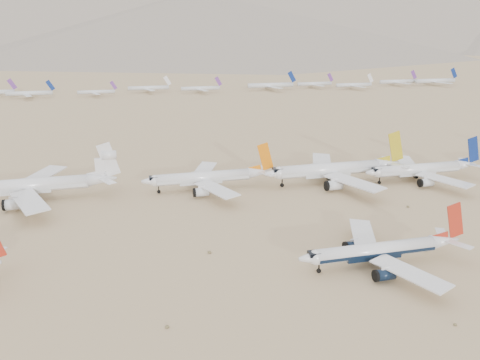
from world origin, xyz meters
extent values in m
plane|color=#9A7B59|center=(0.00, 0.00, 0.00)|extent=(7000.00, 7000.00, 0.00)
cylinder|color=silver|center=(7.58, -2.00, 4.22)|extent=(31.07, 3.67, 3.67)
cube|color=black|center=(7.58, -2.00, 3.76)|extent=(30.45, 3.73, 0.83)
sphere|color=silver|center=(-7.95, -2.00, 4.22)|extent=(3.67, 3.67, 3.67)
cube|color=black|center=(-8.51, -2.00, 5.23)|extent=(2.57, 2.39, 0.92)
cone|color=silver|center=(26.79, -2.00, 4.50)|extent=(7.77, 3.67, 3.67)
cube|color=silver|center=(9.98, -12.90, 3.58)|extent=(12.00, 18.91, 0.57)
cube|color=silver|center=(28.30, -5.57, 4.96)|extent=(4.93, 6.45, 0.22)
cylinder|color=black|center=(5.86, -9.64, 1.92)|extent=(4.32, 2.64, 2.64)
cube|color=silver|center=(9.98, 8.90, 3.58)|extent=(12.00, 18.91, 0.57)
cube|color=silver|center=(28.30, 1.57, 4.96)|extent=(4.93, 6.45, 0.22)
cylinder|color=black|center=(5.86, 5.64, 1.92)|extent=(4.32, 2.64, 2.64)
cube|color=#A82515|center=(28.95, -2.00, 9.86)|extent=(5.89, 0.29, 9.70)
cylinder|color=black|center=(-7.04, -2.00, 0.55)|extent=(1.10, 0.46, 1.10)
cylinder|color=black|center=(8.88, -4.57, 0.77)|extent=(1.54, 0.92, 1.54)
cylinder|color=black|center=(8.88, 0.57, 0.77)|extent=(1.54, 0.92, 1.54)
cylinder|color=silver|center=(57.25, 54.66, 4.72)|extent=(33.86, 4.10, 4.10)
cube|color=silver|center=(57.25, 54.66, 4.21)|extent=(33.19, 4.17, 0.92)
sphere|color=silver|center=(40.32, 54.66, 4.72)|extent=(4.10, 4.10, 4.10)
cube|color=black|center=(39.70, 54.66, 5.85)|extent=(2.87, 2.67, 1.03)
cone|color=silver|center=(78.18, 54.66, 5.03)|extent=(8.47, 4.10, 4.10)
cube|color=silver|center=(59.87, 42.73, 4.00)|extent=(13.08, 20.61, 0.64)
cube|color=silver|center=(79.83, 50.76, 5.54)|extent=(5.38, 7.03, 0.25)
cylinder|color=silver|center=(55.37, 46.29, 2.15)|extent=(4.70, 2.96, 2.96)
cube|color=silver|center=(59.87, 66.59, 4.00)|extent=(13.08, 20.61, 0.64)
cube|color=silver|center=(79.83, 58.57, 5.54)|extent=(5.38, 7.03, 0.25)
cylinder|color=silver|center=(55.37, 63.04, 2.15)|extent=(4.70, 2.96, 2.96)
cube|color=navy|center=(80.53, 54.66, 10.89)|extent=(6.42, 0.33, 10.58)
cylinder|color=black|center=(41.35, 54.66, 0.62)|extent=(1.23, 0.51, 1.23)
cylinder|color=black|center=(58.66, 51.79, 0.86)|extent=(1.72, 1.03, 1.72)
cylinder|color=black|center=(58.66, 57.54, 0.86)|extent=(1.72, 1.03, 1.72)
cylinder|color=silver|center=(23.36, 60.17, 5.46)|extent=(39.09, 4.75, 4.75)
cube|color=silver|center=(23.36, 60.17, 4.87)|extent=(38.31, 4.82, 1.07)
sphere|color=silver|center=(3.81, 60.17, 5.46)|extent=(4.75, 4.75, 4.75)
cube|color=black|center=(3.10, 60.17, 6.77)|extent=(3.33, 3.09, 1.19)
cone|color=silver|center=(47.52, 60.17, 5.82)|extent=(9.77, 4.75, 4.75)
cube|color=silver|center=(26.38, 46.39, 4.63)|extent=(15.10, 23.79, 0.74)
cube|color=silver|center=(49.42, 55.65, 6.41)|extent=(6.20, 8.11, 0.29)
cylinder|color=silver|center=(21.19, 50.50, 2.49)|extent=(5.43, 3.42, 3.42)
cube|color=silver|center=(26.38, 73.94, 4.63)|extent=(15.10, 23.79, 0.74)
cube|color=silver|center=(49.42, 64.68, 6.41)|extent=(6.20, 8.11, 0.29)
cylinder|color=silver|center=(21.19, 69.84, 2.49)|extent=(5.43, 3.42, 3.42)
cube|color=gold|center=(50.23, 60.17, 12.59)|extent=(7.41, 0.38, 12.21)
cylinder|color=black|center=(5.00, 60.17, 0.71)|extent=(1.43, 0.59, 1.43)
cylinder|color=black|center=(24.99, 56.84, 1.00)|extent=(2.00, 1.19, 2.00)
cylinder|color=black|center=(24.99, 63.49, 1.00)|extent=(2.00, 1.19, 2.00)
cylinder|color=silver|center=(-23.56, 64.05, 4.74)|extent=(33.70, 4.12, 4.12)
cube|color=silver|center=(-23.56, 64.05, 4.22)|extent=(33.03, 4.18, 0.93)
sphere|color=silver|center=(-40.41, 64.05, 4.74)|extent=(4.12, 4.12, 4.12)
cube|color=black|center=(-41.03, 64.05, 5.87)|extent=(2.88, 2.68, 1.03)
cone|color=silver|center=(-2.73, 64.05, 5.05)|extent=(8.43, 4.12, 4.12)
cube|color=silver|center=(-20.96, 52.16, 4.02)|extent=(13.02, 20.51, 0.64)
cube|color=silver|center=(-1.09, 60.15, 5.56)|extent=(5.35, 7.00, 0.25)
cylinder|color=silver|center=(-25.43, 55.70, 2.16)|extent=(4.68, 2.97, 2.97)
cube|color=silver|center=(-20.96, 75.94, 4.02)|extent=(13.02, 20.51, 0.64)
cube|color=silver|center=(-1.09, 67.94, 5.56)|extent=(5.35, 7.00, 0.25)
cylinder|color=silver|center=(-25.43, 72.40, 2.16)|extent=(4.68, 2.97, 2.97)
cube|color=orange|center=(-0.39, 64.05, 10.89)|extent=(6.39, 0.33, 10.53)
cylinder|color=black|center=(-39.38, 64.05, 0.62)|extent=(1.24, 0.51, 1.24)
cylinder|color=black|center=(-22.16, 61.16, 0.87)|extent=(1.73, 1.03, 1.73)
cylinder|color=black|center=(-22.16, 66.93, 0.87)|extent=(1.73, 1.03, 1.73)
cylinder|color=silver|center=(-82.70, 67.20, 5.44)|extent=(39.49, 4.73, 4.73)
cube|color=silver|center=(-82.70, 67.20, 4.85)|extent=(38.70, 4.80, 1.06)
cone|color=silver|center=(-58.30, 67.20, 5.79)|extent=(9.87, 4.73, 4.73)
cube|color=silver|center=(-79.65, 53.32, 4.61)|extent=(15.25, 24.03, 0.74)
cube|color=silver|center=(-56.38, 62.65, 6.38)|extent=(6.27, 8.20, 0.28)
cylinder|color=silver|center=(-84.89, 57.46, 2.48)|extent=(5.48, 3.40, 3.40)
cube|color=silver|center=(-79.65, 81.08, 4.61)|extent=(15.25, 24.03, 0.74)
cube|color=silver|center=(-56.38, 71.75, 6.38)|extent=(6.27, 8.20, 0.28)
cylinder|color=silver|center=(-84.89, 76.93, 2.48)|extent=(5.48, 3.40, 3.40)
cube|color=silver|center=(-55.55, 67.20, 12.61)|extent=(7.48, 0.38, 12.33)
cylinder|color=silver|center=(-55.28, 67.20, 14.14)|extent=(4.94, 3.06, 3.06)
cylinder|color=black|center=(-81.05, 63.89, 0.99)|extent=(1.99, 1.18, 1.99)
cylinder|color=black|center=(-81.05, 70.51, 0.99)|extent=(1.99, 1.18, 1.99)
cube|color=#623084|center=(-139.42, 340.47, 10.70)|extent=(7.64, 0.38, 9.62)
cylinder|color=silver|center=(-124.52, 327.40, 4.19)|extent=(36.25, 3.58, 3.58)
cube|color=navy|center=(-107.46, 327.40, 10.25)|extent=(7.22, 0.36, 9.09)
cube|color=silver|center=(-124.52, 318.01, 3.65)|extent=(9.55, 16.69, 0.36)
cube|color=silver|center=(-124.52, 336.78, 3.65)|extent=(9.55, 16.69, 0.36)
cylinder|color=silver|center=(-71.03, 325.11, 3.93)|extent=(30.90, 3.05, 3.05)
cube|color=#623084|center=(-56.49, 325.11, 9.09)|extent=(6.15, 0.31, 7.75)
cube|color=silver|center=(-71.03, 317.11, 3.47)|extent=(8.14, 14.22, 0.31)
cube|color=silver|center=(-71.03, 333.10, 3.47)|extent=(8.14, 14.22, 0.31)
cylinder|color=silver|center=(-26.40, 340.57, 4.20)|extent=(36.44, 3.60, 3.60)
cube|color=silver|center=(-9.25, 340.57, 10.29)|extent=(7.26, 0.36, 9.14)
cube|color=silver|center=(-26.40, 331.14, 3.66)|extent=(9.60, 16.77, 0.36)
cube|color=silver|center=(-26.40, 350.00, 3.66)|extent=(9.60, 16.77, 0.36)
cylinder|color=silver|center=(18.89, 327.22, 4.12)|extent=(34.78, 3.44, 3.44)
cube|color=#623084|center=(35.26, 327.22, 9.93)|extent=(6.93, 0.34, 8.72)
cube|color=silver|center=(18.89, 318.22, 3.60)|extent=(9.16, 16.01, 0.34)
cube|color=silver|center=(18.89, 336.22, 3.60)|extent=(9.16, 16.01, 0.34)
cylinder|color=silver|center=(85.99, 330.79, 4.57)|extent=(43.99, 4.35, 4.35)
cube|color=navy|center=(106.69, 330.79, 11.92)|extent=(8.76, 0.43, 11.03)
cube|color=silver|center=(85.99, 319.41, 3.92)|extent=(11.59, 20.25, 0.43)
cube|color=silver|center=(85.99, 342.18, 3.92)|extent=(11.59, 20.25, 0.43)
cylinder|color=silver|center=(132.14, 335.89, 4.11)|extent=(34.70, 3.43, 3.43)
cube|color=#623084|center=(148.47, 335.89, 9.91)|extent=(6.91, 0.34, 8.70)
cube|color=silver|center=(132.14, 326.91, 3.60)|extent=(9.14, 15.98, 0.34)
cube|color=silver|center=(132.14, 344.87, 3.60)|extent=(9.14, 15.98, 0.34)
cylinder|color=silver|center=(164.73, 317.74, 4.16)|extent=(35.62, 3.52, 3.52)
cube|color=silver|center=(181.49, 317.74, 10.11)|extent=(7.09, 0.35, 8.93)
cube|color=silver|center=(164.73, 308.52, 3.63)|extent=(9.38, 16.40, 0.35)
cube|color=silver|center=(164.73, 326.96, 3.63)|extent=(9.38, 16.40, 0.35)
cylinder|color=silver|center=(220.60, 333.21, 4.29)|extent=(38.23, 3.78, 3.78)
cube|color=#623084|center=(238.59, 333.21, 10.68)|extent=(7.61, 0.38, 9.59)
cube|color=silver|center=(220.60, 323.31, 3.72)|extent=(10.07, 17.60, 0.38)
cube|color=silver|center=(220.60, 343.10, 3.72)|extent=(10.07, 17.60, 0.38)
cylinder|color=silver|center=(260.00, 327.18, 4.58)|extent=(44.19, 4.37, 4.37)
cube|color=navy|center=(280.80, 327.18, 11.97)|extent=(8.80, 0.44, 11.08)
cube|color=silver|center=(260.00, 315.74, 3.93)|extent=(11.64, 20.34, 0.44)
cube|color=silver|center=(260.00, 338.61, 3.93)|extent=(11.64, 20.34, 0.44)
cone|color=slate|center=(200.00, 1480.00, 120.00)|extent=(1824.00, 1824.00, 240.00)
cone|color=slate|center=(1200.00, 1600.00, 145.00)|extent=(1682.00, 1682.00, 290.00)
cone|color=slate|center=(150.00, 1100.00, 70.00)|extent=(1260.00, 1260.00, 140.00)
ellipsoid|color=brown|center=(-44.10, -14.90, 0.25)|extent=(0.84, 0.84, 0.46)
ellipsoid|color=brown|center=(-30.40, 14.40, 0.29)|extent=(0.98, 0.98, 0.54)
ellipsoid|color=brown|center=(10.70, -27.70, 0.21)|extent=(0.70, 0.70, 0.39)
ellipsoid|color=brown|center=(24.40, 1.60, 0.25)|extent=(0.84, 0.84, 0.46)
ellipsoid|color=brown|center=(38.10, 30.90, 0.29)|extent=(0.98, 0.98, 0.54)
camera|label=1|loc=(-49.00, -93.40, 55.34)|focal=35.00mm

